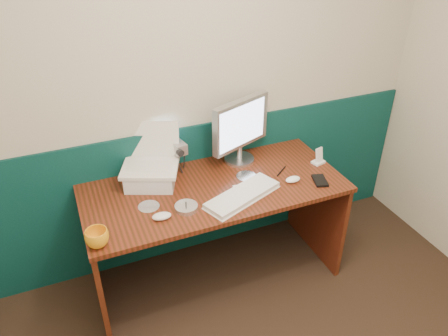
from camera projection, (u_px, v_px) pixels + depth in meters
name	position (u px, v px, depth m)	size (l,w,h in m)	color
back_wall	(176.00, 91.00, 2.66)	(3.50, 0.04, 2.50)	beige
wainscot	(183.00, 193.00, 3.05)	(3.48, 0.02, 1.00)	#072D2F
desk	(215.00, 234.00, 2.87)	(1.60, 0.70, 0.75)	#371B0A
laptop_riser	(151.00, 177.00, 2.67)	(0.29, 0.25, 0.10)	silver
laptop	(148.00, 150.00, 2.57)	(0.33, 0.26, 0.28)	white
monitor	(240.00, 130.00, 2.82)	(0.45, 0.13, 0.45)	silver
keyboard	(242.00, 196.00, 2.56)	(0.48, 0.16, 0.03)	white
mouse_right	(293.00, 179.00, 2.71)	(0.10, 0.06, 0.03)	white
mouse_left	(162.00, 216.00, 2.39)	(0.11, 0.06, 0.04)	white
mug	(97.00, 238.00, 2.19)	(0.12, 0.12, 0.10)	orange
camcorder	(179.00, 156.00, 2.77)	(0.10, 0.14, 0.22)	#ADAEB2
cd_spindle	(186.00, 207.00, 2.47)	(0.13, 0.13, 0.03)	silver
cd_loose_a	(149.00, 206.00, 2.50)	(0.12, 0.12, 0.00)	silver
cd_loose_b	(246.00, 176.00, 2.77)	(0.13, 0.13, 0.00)	silver
pen	(281.00, 171.00, 2.81)	(0.01, 0.01, 0.13)	black
papers	(245.00, 188.00, 2.65)	(0.13, 0.09, 0.00)	white
dock	(318.00, 162.00, 2.90)	(0.08, 0.06, 0.02)	white
music_player	(319.00, 155.00, 2.87)	(0.06, 0.01, 0.10)	white
pda	(320.00, 181.00, 2.71)	(0.08, 0.13, 0.02)	black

